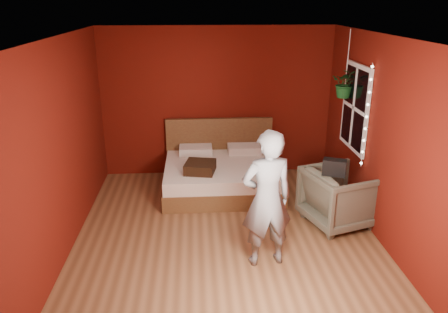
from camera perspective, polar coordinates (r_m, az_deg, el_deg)
floor at (r=6.05m, az=0.27°, el=-9.92°), size 4.50×4.50×0.00m
room_walls at (r=5.41m, az=0.29°, el=5.69°), size 4.04×4.54×2.62m
window at (r=6.74m, az=16.72°, el=6.13°), size 0.05×0.97×1.27m
fairy_lights at (r=6.25m, az=18.12°, el=4.96°), size 0.04×0.04×1.45m
bed at (r=7.27m, az=-0.31°, el=-2.21°), size 1.88×1.60×1.03m
person at (r=5.07m, az=5.63°, el=-5.58°), size 0.67×0.49×1.67m
armchair at (r=6.32m, az=14.85°, el=-5.15°), size 1.11×1.10×0.81m
handbag at (r=5.93m, az=14.23°, el=-1.38°), size 0.34×0.26×0.22m
throw_pillow at (r=6.78m, az=-3.13°, el=-1.39°), size 0.52×0.52×0.16m
hanging_plant at (r=6.88m, az=15.59°, el=9.19°), size 0.50×0.47×1.00m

